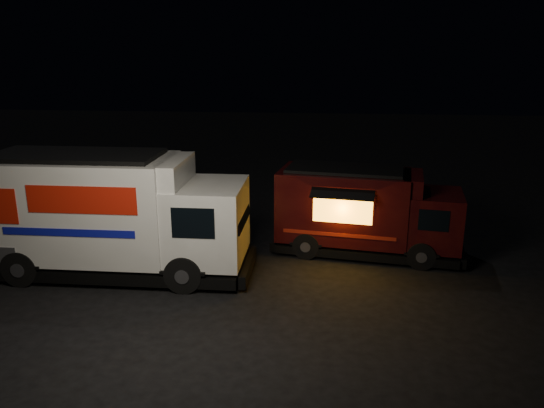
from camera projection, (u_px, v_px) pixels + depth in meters
The scene contains 3 objects.
ground at pixel (220, 283), 14.08m from camera, with size 80.00×80.00×0.00m, color black.
white_truck at pixel (116, 214), 14.39m from camera, with size 7.39×2.52×3.35m, color silver, non-canonical shape.
red_truck at pixel (368, 212), 15.88m from camera, with size 5.64×2.07×2.62m, color #330B09, non-canonical shape.
Camera 1 is at (2.70, -12.72, 5.96)m, focal length 35.00 mm.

